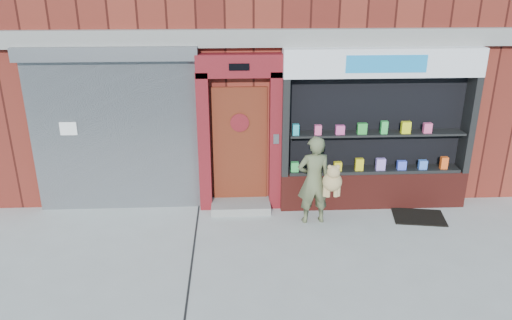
{
  "coord_description": "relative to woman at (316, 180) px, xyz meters",
  "views": [
    {
      "loc": [
        -0.89,
        -6.75,
        4.27
      ],
      "look_at": [
        -0.5,
        1.0,
        1.28
      ],
      "focal_mm": 35.0,
      "sensor_mm": 36.0,
      "label": 1
    }
  ],
  "objects": [
    {
      "name": "ground",
      "position": [
        -0.56,
        -1.17,
        -0.82
      ],
      "size": [
        80.0,
        80.0,
        0.0
      ],
      "primitive_type": "plane",
      "color": "#9E9E99",
      "rests_on": "ground"
    },
    {
      "name": "shutter_bay",
      "position": [
        -3.56,
        0.76,
        0.9
      ],
      "size": [
        3.1,
        0.3,
        3.04
      ],
      "color": "gray",
      "rests_on": "ground"
    },
    {
      "name": "woman",
      "position": [
        0.0,
        0.0,
        0.0
      ],
      "size": [
        0.77,
        0.57,
        1.61
      ],
      "color": "#575E3E",
      "rests_on": "ground"
    },
    {
      "name": "doormat",
      "position": [
        1.94,
        0.06,
        -0.8
      ],
      "size": [
        1.01,
        0.78,
        0.02
      ],
      "primitive_type": "cube",
      "rotation": [
        0.0,
        0.0,
        -0.17
      ],
      "color": "black",
      "rests_on": "ground"
    },
    {
      "name": "red_door_bay",
      "position": [
        -1.31,
        0.69,
        0.64
      ],
      "size": [
        1.52,
        0.58,
        2.9
      ],
      "color": "maroon",
      "rests_on": "ground"
    },
    {
      "name": "pharmacy_bay",
      "position": [
        1.19,
        0.65,
        0.56
      ],
      "size": [
        3.5,
        0.41,
        3.0
      ],
      "color": "#5D1B16",
      "rests_on": "ground"
    }
  ]
}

